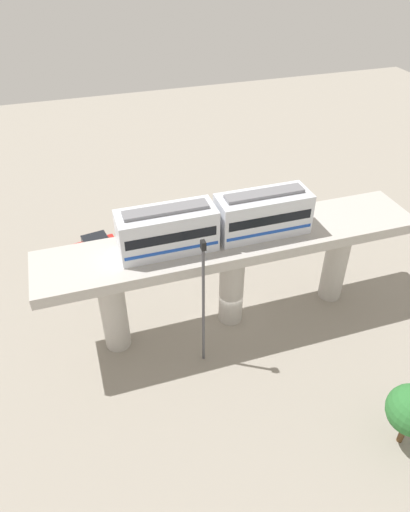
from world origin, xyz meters
TOP-DOWN VIEW (x-y plane):
  - ground_plane at (0.00, 0.00)m, footprint 120.00×120.00m
  - viaduct at (0.00, 0.00)m, footprint 5.20×28.00m
  - train at (0.00, -1.34)m, footprint 2.64×13.55m
  - parked_car_red at (-12.45, -9.29)m, footprint 2.44×4.43m
  - parked_car_blue at (-9.81, 2.62)m, footprint 1.85×4.22m
  - parked_car_silver at (-11.27, 9.56)m, footprint 2.50×4.45m
  - signal_post at (3.40, -3.36)m, footprint 0.44×0.28m

SIDE VIEW (x-z plane):
  - ground_plane at x=0.00m, z-range 0.00..0.00m
  - parked_car_red at x=-12.45m, z-range -0.14..1.62m
  - parked_car_blue at x=-9.81m, z-range -0.14..1.62m
  - parked_car_silver at x=-11.27m, z-range -0.14..1.62m
  - signal_post at x=3.40m, z-range 0.53..11.11m
  - viaduct at x=0.00m, z-range 1.99..9.98m
  - train at x=0.00m, z-range 7.90..11.14m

